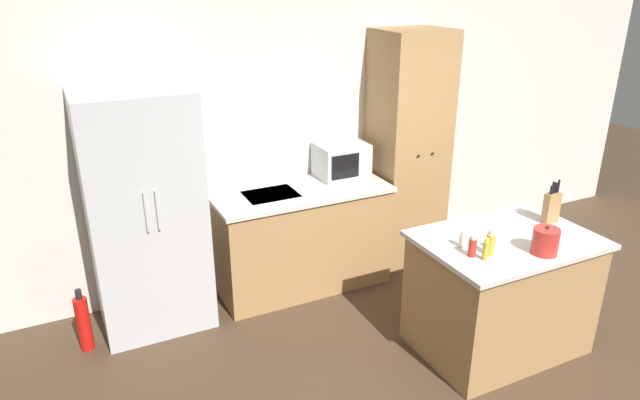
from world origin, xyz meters
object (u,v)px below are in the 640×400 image
spice_bottle_short_red (486,250)px  spice_bottle_pale_salt (463,240)px  pantry_cabinet (407,151)px  spice_bottle_amber_oil (492,243)px  spice_bottle_tall_dark (490,243)px  refrigerator (145,213)px  kettle (545,241)px  knife_block (552,207)px  microwave (341,160)px  spice_bottle_green_herb (472,247)px  fire_extinguisher (84,323)px

spice_bottle_short_red → spice_bottle_pale_salt: 0.21m
pantry_cabinet → spice_bottle_amber_oil: bearing=-103.6°
pantry_cabinet → spice_bottle_tall_dark: size_ratio=12.42×
refrigerator → spice_bottle_amber_oil: 2.56m
spice_bottle_tall_dark → kettle: size_ratio=0.87×
pantry_cabinet → kettle: 1.84m
kettle → spice_bottle_pale_salt: bearing=143.9°
refrigerator → knife_block: (2.72, -1.42, 0.09)m
spice_bottle_amber_oil → knife_block: bearing=11.3°
spice_bottle_tall_dark → spice_bottle_pale_salt: (-0.09, 0.17, -0.03)m
microwave → knife_block: (0.95, -1.56, -0.04)m
refrigerator → spice_bottle_pale_salt: (1.87, -1.46, 0.02)m
pantry_cabinet → microwave: 0.66m
spice_bottle_short_red → refrigerator: bearing=138.4°
spice_bottle_short_red → spice_bottle_green_herb: 0.09m
spice_bottle_tall_dark → spice_bottle_amber_oil: 0.11m
knife_block → spice_bottle_amber_oil: 0.70m
microwave → fire_extinguisher: microwave is taller
knife_block → spice_bottle_pale_salt: 0.86m
spice_bottle_pale_salt → refrigerator: bearing=142.1°
pantry_cabinet → knife_block: size_ratio=6.54×
microwave → spice_bottle_pale_salt: microwave is taller
refrigerator → spice_bottle_green_herb: 2.43m
refrigerator → spice_bottle_tall_dark: size_ratio=10.69×
kettle → fire_extinguisher: 3.37m
microwave → spice_bottle_tall_dark: size_ratio=2.51×
spice_bottle_tall_dark → spice_bottle_short_red: bearing=-149.5°
spice_bottle_amber_oil → kettle: bearing=-38.9°
microwave → spice_bottle_tall_dark: 1.77m
knife_block → refrigerator: bearing=152.4°
refrigerator → fire_extinguisher: 0.93m
spice_bottle_short_red → spice_bottle_tall_dark: bearing=30.5°
spice_bottle_amber_oil → spice_bottle_pale_salt: 0.20m
pantry_cabinet → spice_bottle_pale_salt: pantry_cabinet is taller
microwave → kettle: bearing=-74.5°
refrigerator → fire_extinguisher: refrigerator is taller
refrigerator → kettle: refrigerator is taller
pantry_cabinet → spice_bottle_green_herb: 1.75m
refrigerator → microwave: bearing=4.5°
spice_bottle_pale_salt → fire_extinguisher: 2.85m
spice_bottle_green_herb → fire_extinguisher: (-2.40, 1.42, -0.75)m
spice_bottle_green_herb → microwave: bearing=92.2°
spice_bottle_tall_dark → fire_extinguisher: 3.01m
refrigerator → spice_bottle_amber_oil: (2.04, -1.56, -0.00)m
spice_bottle_tall_dark → kettle: kettle is taller
refrigerator → microwave: size_ratio=4.27×
knife_block → spice_bottle_short_red: knife_block is taller
refrigerator → knife_block: refrigerator is taller
spice_bottle_pale_salt → microwave: bearing=93.5°
spice_bottle_green_herb → spice_bottle_pale_salt: size_ratio=1.26×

